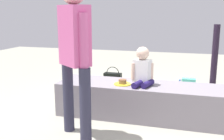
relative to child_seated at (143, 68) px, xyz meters
name	(u,v)px	position (x,y,z in m)	size (l,w,h in m)	color
ground_plane	(141,116)	(-0.01, 0.03, -0.65)	(12.00, 12.00, 0.00)	#9C9B8B
concrete_ledge	(142,101)	(-0.01, 0.03, -0.43)	(2.18, 0.59, 0.44)	gray
child_seated	(143,68)	(0.00, 0.00, 0.00)	(0.29, 0.34, 0.48)	#221754
adult_standing	(75,46)	(-0.59, -0.74, 0.35)	(0.42, 0.37, 1.67)	#2C2C41
cake_plate	(123,83)	(-0.24, -0.05, -0.19)	(0.22, 0.22, 0.06)	yellow
gift_bag	(188,88)	(0.57, 1.00, -0.49)	(0.21, 0.10, 0.36)	#59C6B2
railing_post	(214,65)	(0.99, 1.73, -0.22)	(0.36, 0.36, 1.14)	black
water_bottle_near_gift	(180,86)	(0.43, 1.31, -0.55)	(0.07, 0.07, 0.22)	silver
water_bottle_far_side	(103,87)	(-0.82, 0.90, -0.55)	(0.06, 0.06, 0.22)	silver
party_cup_red	(126,86)	(-0.50, 1.23, -0.60)	(0.09, 0.09, 0.10)	red
cake_box_white	(90,95)	(-0.91, 0.53, -0.59)	(0.34, 0.27, 0.12)	white
handbag_black_leather	(113,79)	(-0.79, 1.41, -0.52)	(0.33, 0.13, 0.35)	black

